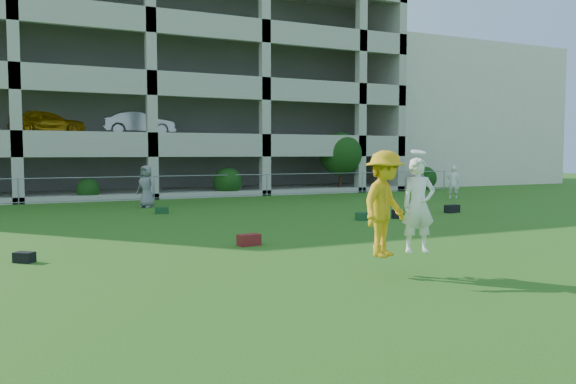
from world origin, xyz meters
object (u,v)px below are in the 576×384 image
bystander_e (453,182)px  crate_d (397,214)px  bystander_c (146,186)px  parking_garage (124,93)px  bystander_f (420,179)px  stucco_building (419,119)px  frisbee_contest (392,204)px

bystander_e → crate_d: bearing=77.6°
bystander_c → crate_d: 10.60m
bystander_e → parking_garage: bearing=-6.2°
parking_garage → bystander_f: bearing=-32.9°
crate_d → stucco_building: bearing=50.6°
bystander_e → parking_garage: parking_garage is taller
bystander_c → crate_d: (7.24, -7.71, -0.74)m
frisbee_contest → bystander_c: bearing=96.3°
bystander_c → parking_garage: bearing=135.4°
bystander_e → frisbee_contest: bearing=85.6°
parking_garage → crate_d: bearing=-73.0°
bystander_e → bystander_f: bearing=-68.0°
bystander_c → bystander_e: (14.79, -1.92, -0.06)m
bystander_f → crate_d: size_ratio=4.44×
bystander_c → parking_garage: (1.07, 12.50, 5.13)m
bystander_e → parking_garage: 20.58m
stucco_building → parking_garage: (-23.01, -0.30, 1.01)m
bystander_c → crate_d: size_ratio=5.07×
parking_garage → bystander_c: bearing=-94.9°
stucco_building → frisbee_contest: size_ratio=7.99×
stucco_building → crate_d: 26.97m
frisbee_contest → parking_garage: size_ratio=0.07×
parking_garage → frisbee_contest: bearing=-88.7°
stucco_building → crate_d: bearing=-129.4°
stucco_building → bystander_e: stucco_building is taller
crate_d → parking_garage: bearing=107.0°
stucco_building → crate_d: stucco_building is taller
bystander_f → frisbee_contest: frisbee_contest is taller
bystander_e → parking_garage: (-13.73, 14.42, 5.19)m
bystander_e → bystander_f: bystander_e is taller
bystander_f → frisbee_contest: (-14.61, -17.86, 0.57)m
bystander_f → frisbee_contest: bearing=31.5°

